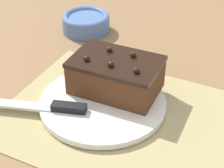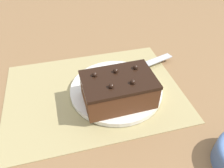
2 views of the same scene
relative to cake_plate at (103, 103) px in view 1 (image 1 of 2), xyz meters
The scene contains 6 objects.
ground_plane 0.06m from the cake_plate, 165.22° to the left, with size 3.00×3.00×0.00m, color olive.
placemat_woven 0.06m from the cake_plate, 165.22° to the left, with size 0.46×0.34×0.00m, color tan.
cake_plate is the anchor object (origin of this frame).
chocolate_cake 0.06m from the cake_plate, 98.74° to the right, with size 0.17×0.12×0.08m.
serving_knife 0.10m from the cake_plate, 40.67° to the left, with size 0.20×0.08×0.01m.
small_bowl 0.33m from the cake_plate, 55.11° to the right, with size 0.12×0.12×0.05m.
Camera 1 is at (-0.21, 0.49, 0.45)m, focal length 60.00 mm.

